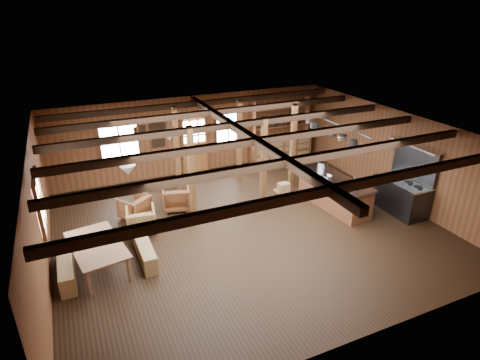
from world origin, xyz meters
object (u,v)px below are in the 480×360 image
(kitchen_island, at_px, (334,192))
(commercial_range, at_px, (403,190))
(armchair_b, at_px, (176,198))
(armchair_c, at_px, (141,220))
(dining_table, at_px, (100,256))
(armchair_a, at_px, (135,207))

(kitchen_island, distance_m, commercial_range, 2.00)
(commercial_range, bearing_deg, armchair_b, 154.98)
(armchair_c, bearing_deg, armchair_b, -135.52)
(kitchen_island, distance_m, armchair_b, 4.77)
(commercial_range, xyz_separation_m, dining_table, (-8.55, 0.69, -0.33))
(armchair_a, bearing_deg, armchair_c, 56.48)
(dining_table, distance_m, armchair_a, 2.43)
(armchair_b, bearing_deg, dining_table, 55.87)
(armchair_a, distance_m, armchair_c, 0.85)
(armchair_a, bearing_deg, commercial_range, 124.65)
(armchair_b, bearing_deg, kitchen_island, 172.15)
(commercial_range, relative_size, armchair_c, 2.70)
(kitchen_island, bearing_deg, armchair_b, 151.84)
(commercial_range, bearing_deg, armchair_c, 165.04)
(kitchen_island, xyz_separation_m, armchair_b, (-4.42, 1.81, -0.11))
(kitchen_island, relative_size, armchair_c, 3.35)
(commercial_range, bearing_deg, kitchen_island, 148.33)
(armchair_c, bearing_deg, commercial_range, 173.56)
(kitchen_island, xyz_separation_m, armchair_a, (-5.66, 1.76, -0.13))
(kitchen_island, xyz_separation_m, dining_table, (-6.85, -0.35, -0.14))
(dining_table, xyz_separation_m, armchair_c, (1.21, 1.27, 0.02))
(commercial_range, xyz_separation_m, armchair_b, (-6.11, 2.85, -0.30))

